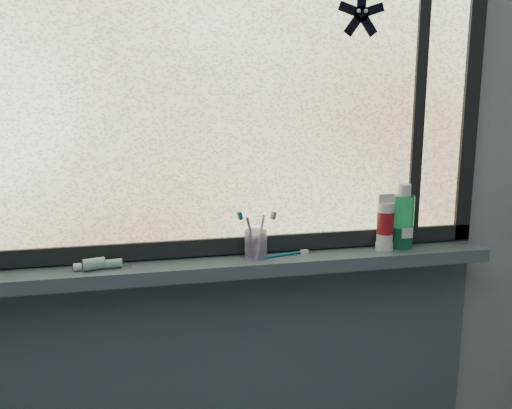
{
  "coord_description": "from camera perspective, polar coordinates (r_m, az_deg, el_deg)",
  "views": [
    {
      "loc": [
        -0.26,
        -0.34,
        1.52
      ],
      "look_at": [
        0.04,
        1.05,
        1.22
      ],
      "focal_mm": 40.0,
      "sensor_mm": 36.0,
      "label": 1
    }
  ],
  "objects": [
    {
      "name": "cream_tube",
      "position": [
        1.79,
        12.81,
        -1.54
      ],
      "size": [
        0.05,
        0.05,
        0.13
      ],
      "primitive_type": "cylinder",
      "rotation": [
        0.0,
        0.0,
        -0.06
      ],
      "color": "silver",
      "rests_on": "windowsill"
    },
    {
      "name": "starfish_sticker",
      "position": [
        1.76,
        10.48,
        18.24
      ],
      "size": [
        0.15,
        0.02,
        0.15
      ],
      "primitive_type": null,
      "color": "black",
      "rests_on": "window_pane"
    },
    {
      "name": "toothpaste_tube",
      "position": [
        1.64,
        -15.21,
        -5.72
      ],
      "size": [
        0.19,
        0.07,
        0.03
      ],
      "primitive_type": null,
      "rotation": [
        0.0,
        0.0,
        0.19
      ],
      "color": "silver",
      "rests_on": "windowsill"
    },
    {
      "name": "toothbrush_cup",
      "position": [
        1.67,
        -0.01,
        -4.06
      ],
      "size": [
        0.08,
        0.08,
        0.09
      ],
      "primitive_type": "cylinder",
      "rotation": [
        0.0,
        0.0,
        0.32
      ],
      "color": "#B8A3D8",
      "rests_on": "windowsill"
    },
    {
      "name": "frame_bottom",
      "position": [
        1.71,
        -3.0,
        -4.08
      ],
      "size": [
        1.6,
        0.03,
        0.05
      ],
      "primitive_type": "cube",
      "color": "black",
      "rests_on": "windowsill"
    },
    {
      "name": "frame_mullion",
      "position": [
        1.84,
        16.04,
        11.76
      ],
      "size": [
        0.03,
        0.03,
        1.0
      ],
      "primitive_type": "cube",
      "color": "black",
      "rests_on": "wall_back"
    },
    {
      "name": "frame_right",
      "position": [
        1.93,
        20.72,
        11.44
      ],
      "size": [
        0.05,
        0.03,
        1.1
      ],
      "primitive_type": "cube",
      "color": "black",
      "rests_on": "wall_back"
    },
    {
      "name": "wall_back",
      "position": [
        1.69,
        -3.22,
        2.69
      ],
      "size": [
        3.0,
        0.01,
        2.5
      ],
      "primitive_type": "cube",
      "color": "#9EA3A8",
      "rests_on": "ground"
    },
    {
      "name": "window_pane",
      "position": [
        1.65,
        -3.21,
        12.21
      ],
      "size": [
        1.5,
        0.01,
        1.0
      ],
      "primitive_type": "cube",
      "color": "silver",
      "rests_on": "wall_back"
    },
    {
      "name": "mouthwash_bottle",
      "position": [
        1.82,
        14.49,
        -1.15
      ],
      "size": [
        0.08,
        0.08,
        0.17
      ],
      "primitive_type": "cylinder",
      "rotation": [
        0.0,
        0.0,
        0.21
      ],
      "color": "#1D9A60",
      "rests_on": "windowsill"
    },
    {
      "name": "toothbrush_lying",
      "position": [
        1.7,
        2.25,
        -5.03
      ],
      "size": [
        0.18,
        0.06,
        0.01
      ],
      "primitive_type": null,
      "rotation": [
        0.0,
        0.0,
        0.23
      ],
      "color": "#0C6B74",
      "rests_on": "windowsill"
    },
    {
      "name": "windowsill",
      "position": [
        1.68,
        -2.71,
        -6.17
      ],
      "size": [
        1.62,
        0.14,
        0.04
      ],
      "primitive_type": "cube",
      "color": "#4A5962",
      "rests_on": "wall_back"
    }
  ]
}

